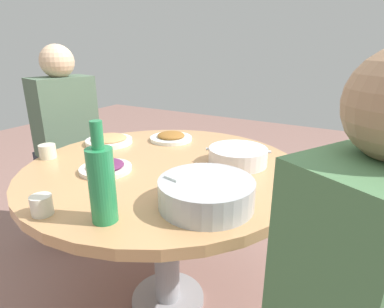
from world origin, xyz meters
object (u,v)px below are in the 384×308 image
dish_shrimp (109,140)px  diner_right (365,284)px  round_dining_table (165,189)px  green_bottle (102,183)px  soup_bowl (238,156)px  tea_cup_far (48,151)px  stool_for_diner_left (76,202)px  diner_left (65,121)px  dish_stirfry (171,137)px  rice_bowl (206,192)px  tea_cup_near (42,205)px  dish_eggplant (106,167)px

dish_shrimp → diner_right: bearing=-114.5°
round_dining_table → green_bottle: (-0.45, -0.10, 0.23)m
round_dining_table → soup_bowl: size_ratio=4.52×
soup_bowl → tea_cup_far: bearing=114.6°
soup_bowl → stool_for_diner_left: bearing=87.9°
tea_cup_far → round_dining_table: bearing=-70.0°
round_dining_table → diner_left: diner_left is taller
stool_for_diner_left → dish_stirfry: bearing=-80.9°
round_dining_table → green_bottle: green_bottle is taller
soup_bowl → stool_for_diner_left: soup_bowl is taller
tea_cup_far → diner_right: 1.29m
green_bottle → diner_right: 0.67m
soup_bowl → dish_stirfry: (0.15, 0.44, -0.02)m
rice_bowl → diner_right: bearing=-114.1°
green_bottle → diner_left: 1.17m
soup_bowl → dish_shrimp: (-0.05, 0.68, -0.01)m
diner_right → tea_cup_near: bearing=96.1°
dish_shrimp → diner_left: 0.46m
rice_bowl → dish_eggplant: rice_bowl is taller
tea_cup_near → tea_cup_far: (0.33, 0.42, 0.00)m
stool_for_diner_left → diner_right: (-0.64, -1.63, 0.55)m
rice_bowl → green_bottle: 0.32m
dish_stirfry → tea_cup_near: 0.84m
dish_eggplant → diner_left: diner_left is taller
round_dining_table → diner_right: (-0.43, -0.77, 0.16)m
diner_right → soup_bowl: bearing=40.1°
rice_bowl → tea_cup_near: bearing=126.0°
dish_shrimp → tea_cup_far: 0.31m
soup_bowl → stool_for_diner_left: 1.25m
soup_bowl → green_bottle: bearing=165.3°
green_bottle → stool_for_diner_left: 1.32m
round_dining_table → soup_bowl: soup_bowl is taller
rice_bowl → dish_stirfry: (0.55, 0.49, -0.03)m
dish_stirfry → diner_right: bearing=-128.5°
stool_for_diner_left → diner_left: 0.55m
dish_stirfry → diner_left: diner_left is taller
stool_for_diner_left → diner_right: bearing=-111.3°
green_bottle → stool_for_diner_left: (0.66, 0.97, -0.62)m
soup_bowl → rice_bowl: bearing=-172.6°
diner_left → stool_for_diner_left: bearing=0.0°
green_bottle → diner_right: size_ratio=0.39×
dish_eggplant → green_bottle: bearing=-135.9°
green_bottle → stool_for_diner_left: bearing=55.8°
dish_eggplant → stool_for_diner_left: dish_eggplant is taller
rice_bowl → stool_for_diner_left: 1.37m
tea_cup_far → green_bottle: bearing=-113.6°
green_bottle → tea_cup_far: (0.27, 0.61, -0.09)m
dish_shrimp → tea_cup_near: (-0.63, -0.33, 0.01)m
soup_bowl → dish_eggplant: (-0.34, 0.43, -0.02)m
dish_eggplant → tea_cup_far: tea_cup_far is taller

